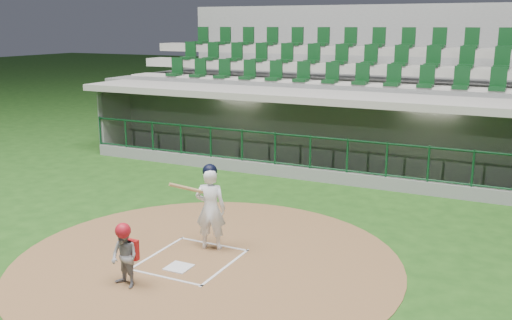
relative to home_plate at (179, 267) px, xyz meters
The scene contains 8 objects.
ground 0.70m from the home_plate, 90.00° to the left, with size 120.00×120.00×0.00m, color #1B4413.
dirt_circle 0.58m from the home_plate, 59.04° to the left, with size 7.20×7.20×0.01m, color brown.
home_plate is the anchor object (origin of this frame).
batter_box_chalk 0.40m from the home_plate, 90.00° to the left, with size 1.55×1.80×0.01m.
dugout_structure 8.58m from the home_plate, 89.58° to the left, with size 16.40×3.70×3.00m.
seating_deck 11.69m from the home_plate, 90.00° to the left, with size 17.00×6.72×5.15m.
batter 1.35m from the home_plate, 86.67° to the left, with size 0.88×0.91×1.71m.
catcher 1.21m from the home_plate, 110.88° to the right, with size 0.58×0.50×1.12m.
Camera 1 is at (5.43, -8.67, 4.28)m, focal length 40.00 mm.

